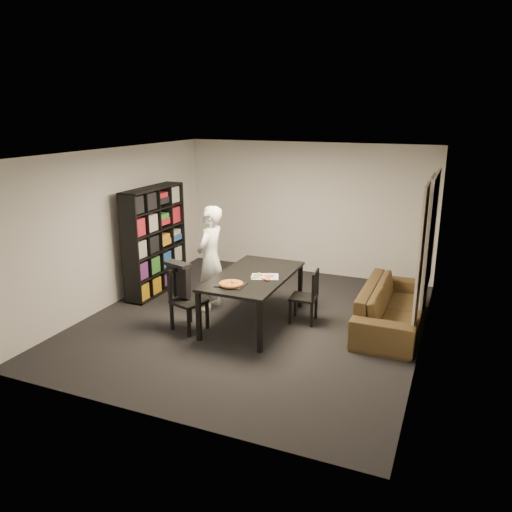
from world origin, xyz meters
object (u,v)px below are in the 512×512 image
at_px(chair_left, 185,295).
at_px(pepperoni_pizza, 231,284).
at_px(dining_table, 253,279).
at_px(chair_right, 309,293).
at_px(sofa, 392,306).
at_px(bookshelf, 155,240).
at_px(baking_tray, 231,285).
at_px(person, 210,258).

height_order(chair_left, pepperoni_pizza, chair_left).
distance_m(dining_table, pepperoni_pizza, 0.59).
xyz_separation_m(chair_right, sofa, (1.21, 0.35, -0.16)).
relative_size(dining_table, sofa, 0.85).
height_order(bookshelf, dining_table, bookshelf).
bearing_deg(chair_right, sofa, 101.47).
xyz_separation_m(chair_right, baking_tray, (-0.90, -0.89, 0.31)).
bearing_deg(chair_right, dining_table, -71.32).
xyz_separation_m(baking_tray, sofa, (2.11, 1.23, -0.47)).
distance_m(baking_tray, sofa, 2.49).
bearing_deg(bookshelf, sofa, 0.66).
relative_size(dining_table, pepperoni_pizza, 5.36).
bearing_deg(dining_table, baking_tray, -101.50).
relative_size(dining_table, chair_right, 2.23).
relative_size(bookshelf, chair_right, 2.26).
height_order(dining_table, chair_right, chair_right).
relative_size(person, sofa, 0.78).
distance_m(dining_table, chair_right, 0.88).
distance_m(dining_table, chair_left, 1.06).
relative_size(chair_right, sofa, 0.38).
relative_size(dining_table, baking_tray, 4.69).
relative_size(person, pepperoni_pizza, 4.94).
xyz_separation_m(chair_left, sofa, (2.87, 1.26, -0.21)).
bearing_deg(sofa, baking_tray, 120.30).
xyz_separation_m(dining_table, person, (-0.88, 0.28, 0.15)).
bearing_deg(dining_table, chair_left, -146.32).
bearing_deg(chair_left, dining_table, -39.05).
xyz_separation_m(dining_table, sofa, (2.00, 0.68, -0.39)).
bearing_deg(person, chair_left, 1.34).
relative_size(pepperoni_pizza, sofa, 0.16).
bearing_deg(pepperoni_pizza, dining_table, 79.80).
relative_size(chair_right, person, 0.49).
bearing_deg(person, dining_table, 73.38).
height_order(dining_table, person, person).
xyz_separation_m(chair_right, pepperoni_pizza, (-0.89, -0.91, 0.33)).
bearing_deg(chair_left, person, 17.74).
distance_m(dining_table, sofa, 2.15).
height_order(chair_right, pepperoni_pizza, chair_right).
bearing_deg(pepperoni_pizza, chair_right, 45.67).
height_order(bookshelf, sofa, bookshelf).
relative_size(person, baking_tray, 4.32).
relative_size(bookshelf, baking_tray, 4.75).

